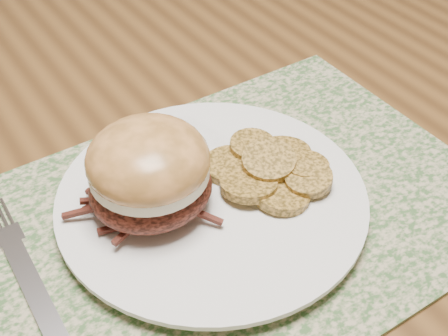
{
  "coord_description": "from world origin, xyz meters",
  "views": [
    {
      "loc": [
        -0.46,
        -0.54,
        1.15
      ],
      "look_at": [
        -0.23,
        -0.2,
        0.79
      ],
      "focal_mm": 50.0,
      "sensor_mm": 36.0,
      "label": 1
    }
  ],
  "objects_px": {
    "dining_table": "(287,90)",
    "pork_sandwich": "(149,172)",
    "fork": "(28,277)",
    "dinner_plate": "(212,200)"
  },
  "relations": [
    {
      "from": "dinner_plate",
      "to": "pork_sandwich",
      "type": "relative_size",
      "value": 2.29
    },
    {
      "from": "pork_sandwich",
      "to": "fork",
      "type": "relative_size",
      "value": 0.56
    },
    {
      "from": "dining_table",
      "to": "pork_sandwich",
      "type": "xyz_separation_m",
      "value": [
        -0.3,
        -0.18,
        0.14
      ]
    },
    {
      "from": "dining_table",
      "to": "fork",
      "type": "bearing_deg",
      "value": -155.62
    },
    {
      "from": "dining_table",
      "to": "dinner_plate",
      "type": "relative_size",
      "value": 5.77
    },
    {
      "from": "dinner_plate",
      "to": "pork_sandwich",
      "type": "distance_m",
      "value": 0.07
    },
    {
      "from": "pork_sandwich",
      "to": "dining_table",
      "type": "bearing_deg",
      "value": 27.48
    },
    {
      "from": "dining_table",
      "to": "pork_sandwich",
      "type": "distance_m",
      "value": 0.38
    },
    {
      "from": "dining_table",
      "to": "fork",
      "type": "height_order",
      "value": "fork"
    },
    {
      "from": "dining_table",
      "to": "pork_sandwich",
      "type": "height_order",
      "value": "pork_sandwich"
    }
  ]
}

